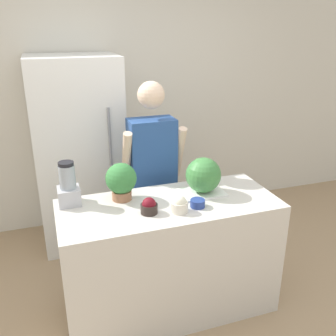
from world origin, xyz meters
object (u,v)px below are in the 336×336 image
bowl_small_blue (198,203)px  bowl_cream (179,205)px  potted_plant (121,180)px  bowl_cherries (149,206)px  refrigerator (79,153)px  watermelon (203,175)px  blender (68,187)px  person (152,177)px

bowl_small_blue → bowl_cream: bearing=-168.6°
bowl_cream → potted_plant: potted_plant is taller
bowl_cherries → refrigerator: bearing=102.6°
watermelon → blender: 0.95m
refrigerator → blender: 1.07m
person → potted_plant: 0.56m
bowl_cream → watermelon: bearing=39.7°
bowl_small_blue → blender: size_ratio=0.33×
watermelon → bowl_cream: watermelon is taller
bowl_small_blue → blender: bearing=158.4°
bowl_cherries → blender: size_ratio=0.37×
bowl_cream → bowl_cherries: bearing=165.7°
person → watermelon: size_ratio=6.40×
refrigerator → bowl_cream: (0.50, -1.40, 0.04)m
bowl_small_blue → bowl_cherries: bearing=176.6°
watermelon → potted_plant: watermelon is taller
bowl_cream → person: bearing=87.8°
refrigerator → bowl_small_blue: refrigerator is taller
person → blender: size_ratio=5.34×
bowl_cherries → bowl_cream: (0.19, -0.05, 0.01)m
blender → refrigerator: bearing=80.2°
watermelon → person: bearing=115.8°
bowl_cherries → potted_plant: potted_plant is taller
bowl_small_blue → blender: (-0.82, 0.32, 0.10)m
person → watermelon: 0.58m
watermelon → potted_plant: bearing=171.3°
refrigerator → watermelon: size_ratio=7.00×
bowl_cream → bowl_small_blue: 0.15m
person → watermelon: person is taller
refrigerator → person: refrigerator is taller
potted_plant → bowl_cherries: bearing=-64.5°
refrigerator → bowl_small_blue: bearing=-65.0°
refrigerator → potted_plant: (0.18, -1.09, 0.13)m
refrigerator → person: size_ratio=1.09×
watermelon → potted_plant: (-0.59, 0.09, 0.00)m
person → bowl_cream: size_ratio=13.88×
watermelon → potted_plant: size_ratio=0.96×
bowl_cherries → bowl_cream: size_ratio=0.95×
refrigerator → potted_plant: refrigerator is taller
bowl_cream → potted_plant: size_ratio=0.44×
potted_plant → refrigerator: bearing=99.2°
watermelon → bowl_small_blue: bearing=-122.7°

